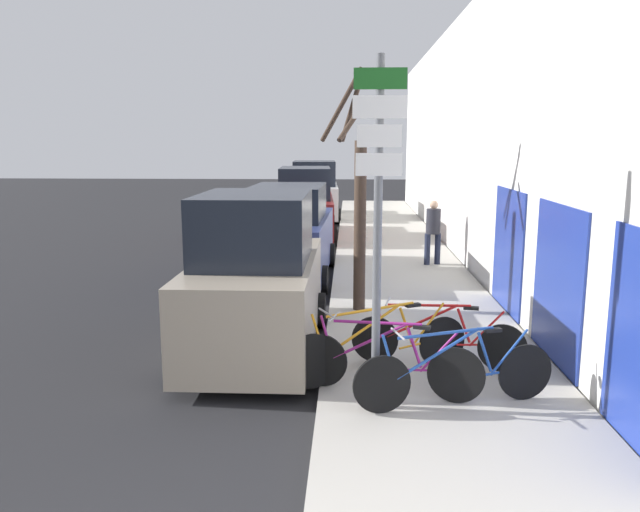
# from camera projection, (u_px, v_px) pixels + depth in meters

# --- Properties ---
(ground_plane) EXTENTS (80.00, 80.00, 0.00)m
(ground_plane) POSITION_uv_depth(u_px,v_px,m) (289.00, 284.00, 14.08)
(ground_plane) COLOR black
(sidewalk_curb) EXTENTS (3.20, 32.00, 0.15)m
(sidewalk_curb) POSITION_uv_depth(u_px,v_px,m) (395.00, 259.00, 16.70)
(sidewalk_curb) COLOR #ADA89E
(sidewalk_curb) RESTS_ON ground
(building_facade) EXTENTS (0.23, 32.00, 6.50)m
(building_facade) POSITION_uv_depth(u_px,v_px,m) (467.00, 139.00, 15.97)
(building_facade) COLOR silver
(building_facade) RESTS_ON ground
(signpost) EXTENTS (0.58, 0.12, 3.93)m
(signpost) POSITION_uv_depth(u_px,v_px,m) (378.00, 214.00, 6.81)
(signpost) COLOR #595B60
(signpost) RESTS_ON sidewalk_curb
(bicycle_0) EXTENTS (2.38, 0.73, 0.94)m
(bicycle_0) POSITION_uv_depth(u_px,v_px,m) (455.00, 373.00, 7.17)
(bicycle_0) COLOR black
(bicycle_0) RESTS_ON sidewalk_curb
(bicycle_1) EXTENTS (2.26, 0.72, 0.93)m
(bicycle_1) POSITION_uv_depth(u_px,v_px,m) (386.00, 363.00, 7.52)
(bicycle_1) COLOR black
(bicycle_1) RESTS_ON sidewalk_curb
(bicycle_2) EXTENTS (2.37, 1.17, 0.97)m
(bicycle_2) POSITION_uv_depth(u_px,v_px,m) (380.00, 347.00, 8.05)
(bicycle_2) COLOR black
(bicycle_2) RESTS_ON sidewalk_curb
(bicycle_3) EXTENTS (2.32, 0.56, 0.90)m
(bicycle_3) POSITION_uv_depth(u_px,v_px,m) (437.00, 339.00, 8.45)
(bicycle_3) COLOR black
(bicycle_3) RESTS_ON sidewalk_curb
(parked_car_0) EXTENTS (1.96, 4.11, 2.44)m
(parked_car_0) POSITION_uv_depth(u_px,v_px,m) (257.00, 282.00, 9.37)
(parked_car_0) COLOR gray
(parked_car_0) RESTS_ON ground
(parked_car_1) EXTENTS (2.08, 4.74, 2.20)m
(parked_car_1) POSITION_uv_depth(u_px,v_px,m) (289.00, 236.00, 14.49)
(parked_car_1) COLOR navy
(parked_car_1) RESTS_ON ground
(parked_car_2) EXTENTS (2.15, 4.86, 2.37)m
(parked_car_2) POSITION_uv_depth(u_px,v_px,m) (305.00, 208.00, 20.21)
(parked_car_2) COLOR maroon
(parked_car_2) RESTS_ON ground
(parked_car_3) EXTENTS (2.23, 4.43, 2.40)m
(parked_car_3) POSITION_uv_depth(u_px,v_px,m) (314.00, 194.00, 25.60)
(parked_car_3) COLOR silver
(parked_car_3) RESTS_ON ground
(pedestrian_near) EXTENTS (0.41, 0.36, 1.60)m
(pedestrian_near) POSITION_uv_depth(u_px,v_px,m) (433.00, 228.00, 15.44)
(pedestrian_near) COLOR #1E2338
(pedestrian_near) RESTS_ON sidewalk_curb
(street_tree) EXTENTS (0.86, 1.42, 4.29)m
(street_tree) POSITION_uv_depth(u_px,v_px,m) (358.00, 208.00, 11.12)
(street_tree) COLOR #3D2D23
(street_tree) RESTS_ON sidewalk_curb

